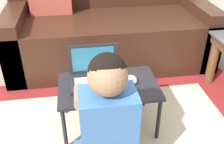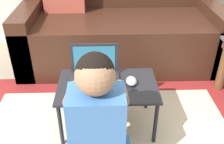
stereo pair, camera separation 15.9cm
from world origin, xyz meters
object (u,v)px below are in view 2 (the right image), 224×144
(couch, at_px, (120,30))
(laptop, at_px, (95,75))
(person_seated, at_px, (97,130))
(computer_mouse, at_px, (131,81))
(laptop_desk, at_px, (107,90))

(couch, height_order, laptop, couch)
(person_seated, bearing_deg, computer_mouse, 62.75)
(person_seated, bearing_deg, laptop, 92.82)
(laptop, xyz_separation_m, computer_mouse, (0.22, -0.05, -0.02))
(couch, distance_m, person_seated, 1.34)
(laptop_desk, height_order, computer_mouse, computer_mouse)
(laptop, height_order, computer_mouse, laptop)
(laptop_desk, bearing_deg, person_seated, -98.30)
(laptop, relative_size, person_seated, 0.41)
(computer_mouse, bearing_deg, laptop_desk, -177.93)
(laptop, bearing_deg, computer_mouse, -12.34)
(couch, xyz_separation_m, computer_mouse, (0.01, -0.93, 0.06))
(laptop_desk, height_order, laptop, laptop)
(computer_mouse, height_order, person_seated, person_seated)
(laptop_desk, height_order, person_seated, person_seated)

